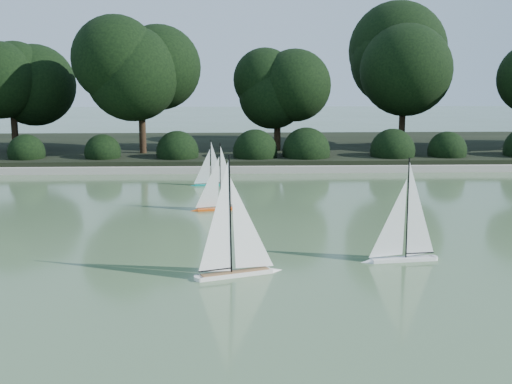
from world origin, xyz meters
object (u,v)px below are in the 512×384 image
sailboat_white_b (242,256)px  sailboat_teal (207,178)px  sailboat_white_a (398,244)px  sailboat_orange (214,199)px

sailboat_white_b → sailboat_teal: bearing=96.1°
sailboat_white_a → sailboat_teal: (-2.98, 6.23, -0.07)m
sailboat_white_a → sailboat_teal: size_ratio=1.36×
sailboat_white_b → sailboat_teal: size_ratio=1.48×
sailboat_orange → sailboat_teal: bearing=95.2°
sailboat_white_b → sailboat_orange: sailboat_white_b is taller
sailboat_orange → sailboat_teal: size_ratio=1.21×
sailboat_white_a → sailboat_white_b: size_ratio=0.92×
sailboat_orange → sailboat_white_b: bearing=-83.4°
sailboat_white_a → sailboat_white_b: bearing=-166.2°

